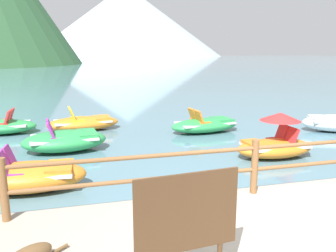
{
  "coord_description": "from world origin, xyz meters",
  "views": [
    {
      "loc": [
        -2.93,
        -3.68,
        2.85
      ],
      "look_at": [
        -0.61,
        5.0,
        0.9
      ],
      "focal_mm": 38.14,
      "sensor_mm": 36.0,
      "label": 1
    }
  ],
  "objects_px": {
    "pedal_boat_5": "(205,125)",
    "pedal_boat_6": "(275,143)",
    "pedal_boat_2": "(83,123)",
    "sign_board": "(187,214)",
    "pedal_boat_1": "(28,176)",
    "pedal_boat_7": "(65,140)"
  },
  "relations": [
    {
      "from": "sign_board",
      "to": "pedal_boat_6",
      "type": "xyz_separation_m",
      "value": [
        4.06,
        4.84,
        -0.74
      ]
    },
    {
      "from": "pedal_boat_5",
      "to": "pedal_boat_6",
      "type": "bearing_deg",
      "value": -76.92
    },
    {
      "from": "pedal_boat_6",
      "to": "pedal_boat_2",
      "type": "bearing_deg",
      "value": 136.14
    },
    {
      "from": "pedal_boat_6",
      "to": "pedal_boat_5",
      "type": "bearing_deg",
      "value": 103.08
    },
    {
      "from": "pedal_boat_2",
      "to": "pedal_boat_6",
      "type": "height_order",
      "value": "pedal_boat_6"
    },
    {
      "from": "pedal_boat_1",
      "to": "sign_board",
      "type": "bearing_deg",
      "value": -62.72
    },
    {
      "from": "pedal_boat_2",
      "to": "pedal_boat_6",
      "type": "relative_size",
      "value": 1.22
    },
    {
      "from": "pedal_boat_1",
      "to": "pedal_boat_6",
      "type": "height_order",
      "value": "pedal_boat_6"
    },
    {
      "from": "sign_board",
      "to": "pedal_boat_2",
      "type": "height_order",
      "value": "sign_board"
    },
    {
      "from": "pedal_boat_5",
      "to": "pedal_boat_6",
      "type": "distance_m",
      "value": 3.35
    },
    {
      "from": "sign_board",
      "to": "pedal_boat_7",
      "type": "distance_m",
      "value": 7.09
    },
    {
      "from": "pedal_boat_1",
      "to": "pedal_boat_7",
      "type": "xyz_separation_m",
      "value": [
        0.69,
        2.85,
        -0.01
      ]
    },
    {
      "from": "sign_board",
      "to": "pedal_boat_7",
      "type": "bearing_deg",
      "value": 101.46
    },
    {
      "from": "sign_board",
      "to": "pedal_boat_1",
      "type": "distance_m",
      "value": 4.63
    },
    {
      "from": "pedal_boat_7",
      "to": "pedal_boat_2",
      "type": "bearing_deg",
      "value": 77.11
    },
    {
      "from": "sign_board",
      "to": "pedal_boat_5",
      "type": "bearing_deg",
      "value": 67.8
    },
    {
      "from": "pedal_boat_5",
      "to": "pedal_boat_6",
      "type": "height_order",
      "value": "pedal_boat_6"
    },
    {
      "from": "pedal_boat_7",
      "to": "pedal_boat_6",
      "type": "bearing_deg",
      "value": -20.7
    },
    {
      "from": "sign_board",
      "to": "pedal_boat_2",
      "type": "relative_size",
      "value": 0.45
    },
    {
      "from": "pedal_boat_2",
      "to": "pedal_boat_7",
      "type": "xyz_separation_m",
      "value": [
        -0.6,
        -2.61,
        0.05
      ]
    },
    {
      "from": "pedal_boat_2",
      "to": "pedal_boat_5",
      "type": "bearing_deg",
      "value": -19.0
    },
    {
      "from": "pedal_boat_1",
      "to": "pedal_boat_6",
      "type": "bearing_deg",
      "value": 7.3
    }
  ]
}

